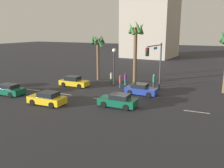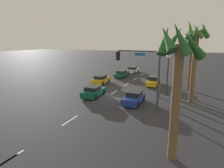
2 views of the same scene
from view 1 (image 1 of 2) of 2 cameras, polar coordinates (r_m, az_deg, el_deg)
The scene contains 20 objects.
ground_plane at distance 26.95m, azimuth 1.04°, elevation -4.15°, with size 220.00×220.00×0.00m, color #28282D.
lane_stripe_0 at distance 37.72m, azimuth -24.86°, elevation -0.41°, with size 1.82×0.14×0.01m, color silver.
lane_stripe_1 at distance 33.62m, azimuth -18.48°, elevation -1.36°, with size 2.38×0.14×0.01m, color silver.
lane_stripe_2 at distance 30.54m, azimuth -11.72°, elevation -2.36°, with size 2.49×0.14×0.01m, color silver.
lane_stripe_3 at distance 27.72m, azimuth -2.55°, elevation -3.65°, with size 2.19×0.14×0.01m, color silver.
lane_stripe_4 at distance 24.93m, azimuth 19.73°, elevation -6.33°, with size 2.44×0.14×0.01m, color silver.
car_0 at distance 24.89m, azimuth 1.49°, elevation -4.05°, with size 4.02×1.93×1.38m.
car_1 at distance 29.75m, azimuth 7.00°, elevation -1.32°, with size 3.97×1.95×1.38m.
car_2 at distance 26.57m, azimuth -15.34°, elevation -3.40°, with size 4.08×1.98×1.40m.
car_3 at distance 32.36m, azimuth -23.97°, elevation -1.23°, with size 4.70×2.03×1.32m.
car_4 at distance 34.32m, azimuth -9.18°, elevation 0.55°, with size 4.24×1.84×1.45m.
traffic_signal at distance 29.97m, azimuth 10.61°, elevation 5.72°, with size 0.78×4.88×6.31m.
streetlamp at distance 33.72m, azimuth 0.52°, elevation 5.97°, with size 0.56×0.56×5.39m.
pedestrian_0 at distance 32.95m, azimuth 1.99°, elevation 0.73°, with size 0.32×0.32×1.79m.
pedestrian_1 at distance 35.72m, azimuth -0.16°, elevation 1.63°, with size 0.41×0.41×1.76m.
pedestrian_2 at distance 34.57m, azimuth 3.25°, elevation 1.28°, with size 0.48×0.48×1.82m.
pedestrian_3 at distance 33.51m, azimuth 10.04°, elevation 0.84°, with size 0.35×0.35×1.90m.
palm_tree_0 at distance 35.55m, azimuth 5.73°, elevation 10.57°, with size 2.48×2.73×9.35m.
palm_tree_1 at distance 37.65m, azimuth -3.46°, elevation 9.20°, with size 2.52×2.44×7.26m.
building_0 at distance 72.80m, azimuth 9.30°, elevation 13.15°, with size 13.81×14.21×16.95m, color #9E9384.
Camera 1 is at (10.35, -23.60, 7.87)m, focal length 37.94 mm.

